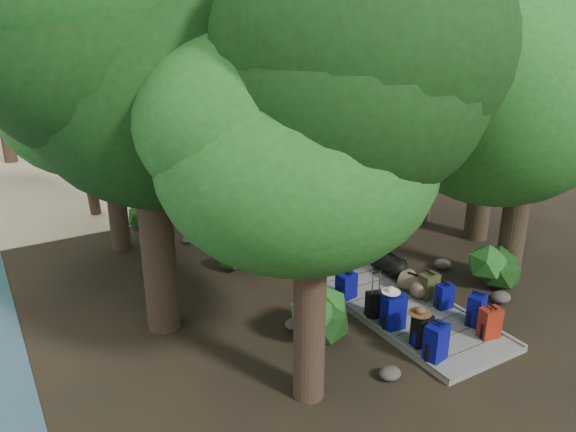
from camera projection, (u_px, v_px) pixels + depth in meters
ground at (330, 264)px, 13.95m from camera, size 120.00×120.00×0.00m
sand_beach at (140, 140)px, 26.86m from camera, size 40.00×22.00×0.02m
boardwalk at (308, 248)px, 14.74m from camera, size 2.00×12.00×0.12m
backpack_left_a at (436, 340)px, 9.85m from camera, size 0.46×0.37×0.76m
backpack_left_b at (422, 329)px, 10.30m from camera, size 0.36×0.26×0.66m
backpack_left_c at (393, 310)px, 10.83m from camera, size 0.46×0.36×0.79m
backpack_left_d at (346, 284)px, 11.99m from camera, size 0.46×0.37×0.62m
backpack_right_a at (490, 321)px, 10.54m from camera, size 0.42×0.33×0.67m
backpack_right_b at (477, 308)px, 10.97m from camera, size 0.46×0.39×0.70m
backpack_right_c at (445, 295)px, 11.60m from camera, size 0.36×0.27×0.58m
backpack_right_d at (429, 284)px, 12.01m from camera, size 0.40×0.30×0.60m
duffel_right_khaki at (414, 283)px, 12.29m from camera, size 0.58×0.69×0.39m
duffel_right_black at (388, 263)px, 13.16m from camera, size 0.55×0.81×0.48m
suitcase_on_boardwalk at (375, 305)px, 11.24m from camera, size 0.40×0.30×0.56m
lone_suitcase_on_sand at (212, 172)px, 20.39m from camera, size 0.44×0.29×0.65m
hat_brown at (420, 310)px, 10.16m from camera, size 0.44×0.44×0.13m
hat_white at (391, 289)px, 10.65m from camera, size 0.36×0.36×0.12m
kayak at (108, 174)px, 20.84m from camera, size 0.73×3.12×0.31m
sun_lounger at (255, 154)px, 22.84m from camera, size 0.81×2.10×0.66m
tree_right_a at (532, 105)px, 11.70m from camera, size 4.89×4.89×8.15m
tree_right_b at (496, 70)px, 13.97m from camera, size 5.07×5.07×9.06m
tree_right_c at (432, 50)px, 15.19m from camera, size 5.66×5.66×9.80m
tree_right_d at (394, 13)px, 17.55m from camera, size 6.35×6.35×11.65m
tree_right_e at (320, 54)px, 19.80m from camera, size 4.94×4.94×8.88m
tree_right_f at (328, 33)px, 23.28m from camera, size 5.58×5.58×9.96m
tree_left_a at (312, 184)px, 7.98m from camera, size 4.36×4.36×7.27m
tree_left_b at (144, 94)px, 9.63m from camera, size 5.10×5.10×9.19m
tree_left_c at (107, 117)px, 13.63m from camera, size 4.01×4.01×6.97m
tree_back_a at (115, 48)px, 23.65m from camera, size 5.05×5.05×8.75m
tree_back_b at (174, 37)px, 26.20m from camera, size 5.25×5.25×9.37m
tree_back_c at (231, 38)px, 27.55m from camera, size 5.06×5.06×9.10m
palm_right_a at (310, 80)px, 18.30m from camera, size 4.41×4.41×7.52m
palm_right_b at (283, 51)px, 23.25m from camera, size 4.42×4.42×8.55m
palm_right_c at (198, 64)px, 24.24m from camera, size 4.61×4.61×7.33m
palm_left_a at (73, 99)px, 15.88m from camera, size 4.47×4.47×7.11m
rock_left_a at (390, 373)px, 9.61m from camera, size 0.39×0.35×0.22m
rock_left_b at (294, 324)px, 11.11m from camera, size 0.37×0.33×0.20m
rock_left_c at (240, 262)px, 13.76m from camera, size 0.47×0.42×0.26m
rock_left_d at (188, 239)px, 15.18m from camera, size 0.32×0.29×0.18m
rock_right_a at (501, 297)px, 12.10m from camera, size 0.44×0.40×0.24m
rock_right_b at (442, 264)px, 13.66m from camera, size 0.43×0.39×0.24m
rock_right_c at (351, 223)px, 16.33m from camera, size 0.29×0.26×0.16m
shrub_left_a at (323, 317)px, 10.50m from camera, size 1.22×1.22×1.10m
shrub_left_b at (237, 257)px, 13.42m from camera, size 0.86×0.86×0.78m
shrub_left_c at (150, 212)px, 16.12m from camera, size 1.03×1.03×0.93m
shrub_right_a at (491, 267)px, 12.69m from camera, size 1.07×1.07×0.97m
shrub_right_b at (359, 202)px, 16.68m from camera, size 1.22×1.22×1.10m
shrub_right_c at (299, 183)px, 18.97m from camera, size 0.92×0.92×0.83m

